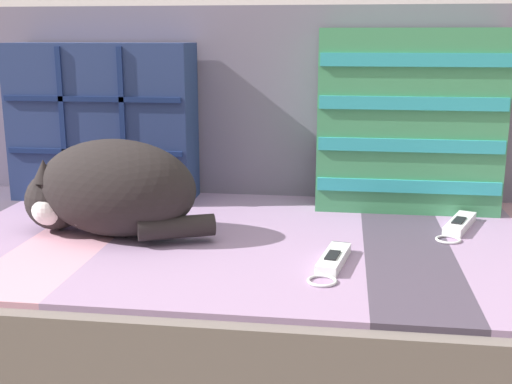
% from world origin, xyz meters
% --- Properties ---
extents(couch, '(1.72, 0.89, 0.39)m').
position_xyz_m(couch, '(-0.00, 0.11, 0.19)').
color(couch, '#3D3838').
rests_on(couch, ground_plane).
extents(sofa_backrest, '(1.68, 0.14, 0.46)m').
position_xyz_m(sofa_backrest, '(0.00, 0.48, 0.62)').
color(sofa_backrest, slate).
rests_on(sofa_backrest, couch).
extents(throw_pillow_quilted, '(0.44, 0.14, 0.37)m').
position_xyz_m(throw_pillow_quilted, '(-0.29, 0.33, 0.58)').
color(throw_pillow_quilted, navy).
rests_on(throw_pillow_quilted, couch).
extents(throw_pillow_striped, '(0.40, 0.14, 0.40)m').
position_xyz_m(throw_pillow_striped, '(0.42, 0.33, 0.59)').
color(throw_pillow_striped, '#3D8956').
rests_on(throw_pillow_striped, couch).
extents(sleeping_cat, '(0.40, 0.21, 0.19)m').
position_xyz_m(sleeping_cat, '(-0.18, 0.04, 0.48)').
color(sleeping_cat, black).
rests_on(sleeping_cat, couch).
extents(game_remote_near, '(0.08, 0.19, 0.02)m').
position_xyz_m(game_remote_near, '(0.27, -0.08, 0.40)').
color(game_remote_near, white).
rests_on(game_remote_near, couch).
extents(game_remote_far, '(0.11, 0.20, 0.02)m').
position_xyz_m(game_remote_far, '(0.52, 0.18, 0.40)').
color(game_remote_far, white).
rests_on(game_remote_far, couch).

